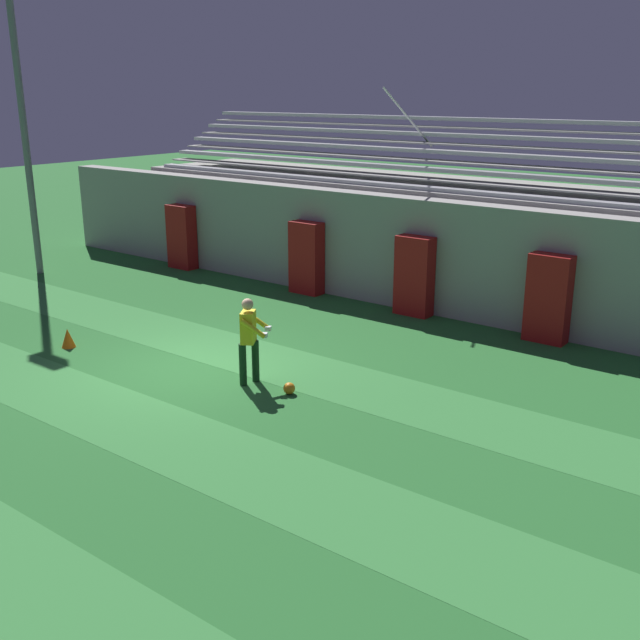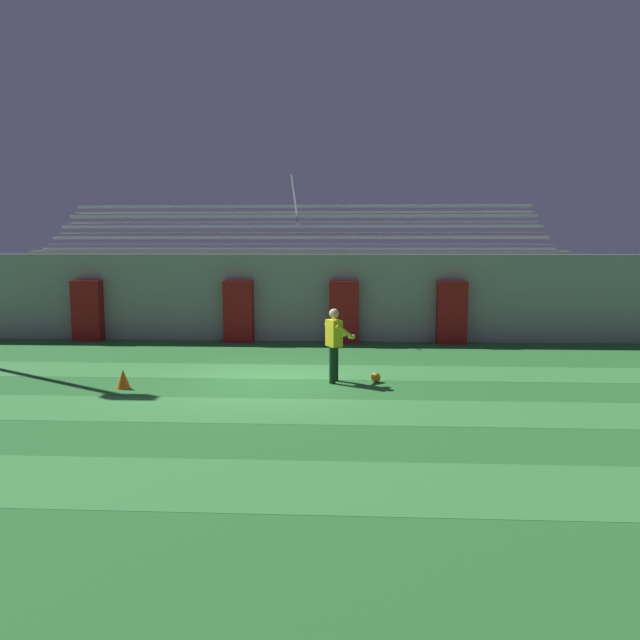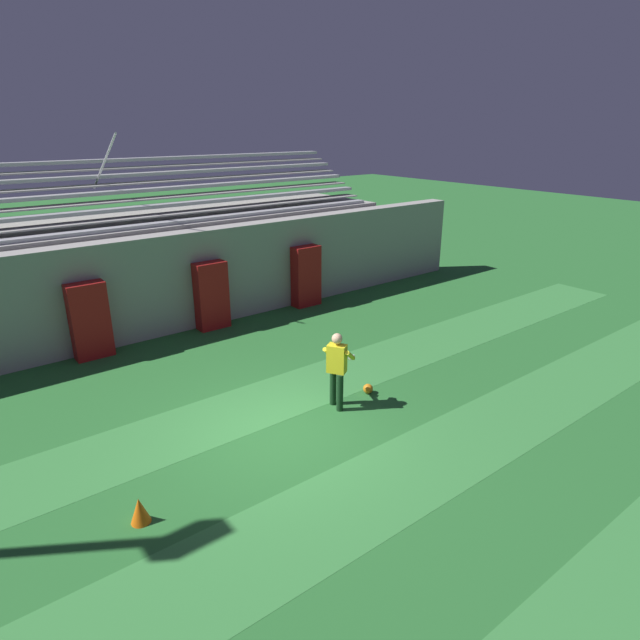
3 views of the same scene
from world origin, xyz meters
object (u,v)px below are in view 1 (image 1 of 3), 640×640
(padding_pillar_far_right, at_px, (548,299))
(goalkeeper, at_px, (249,335))
(soccer_ball, at_px, (289,388))
(padding_pillar_gate_right, at_px, (414,276))
(padding_pillar_far_left, at_px, (182,237))
(traffic_cone, at_px, (68,338))
(floodlight_pole, at_px, (17,70))
(padding_pillar_gate_left, at_px, (306,258))

(padding_pillar_far_right, xyz_separation_m, goalkeeper, (-3.51, -5.81, -0.03))
(soccer_ball, bearing_deg, padding_pillar_far_right, 65.94)
(padding_pillar_gate_right, bearing_deg, padding_pillar_far_left, 180.00)
(goalkeeper, relative_size, traffic_cone, 3.98)
(goalkeeper, distance_m, soccer_ball, 1.26)
(padding_pillar_far_right, distance_m, floodlight_pole, 15.77)
(padding_pillar_gate_right, height_order, soccer_ball, padding_pillar_gate_right)
(padding_pillar_gate_right, distance_m, goalkeeper, 5.81)
(goalkeeper, bearing_deg, floodlight_pole, 166.40)
(padding_pillar_gate_right, xyz_separation_m, goalkeeper, (-0.13, -5.81, -0.03))
(padding_pillar_far_right, bearing_deg, padding_pillar_gate_left, 180.00)
(traffic_cone, bearing_deg, padding_pillar_far_left, 118.60)
(goalkeeper, bearing_deg, padding_pillar_gate_right, 88.75)
(padding_pillar_gate_left, height_order, traffic_cone, padding_pillar_gate_left)
(soccer_ball, bearing_deg, floodlight_pole, 167.56)
(traffic_cone, bearing_deg, goalkeeper, 10.92)
(floodlight_pole, xyz_separation_m, goalkeeper, (11.15, -2.70, -4.93))
(padding_pillar_gate_left, bearing_deg, floodlight_pole, -158.52)
(padding_pillar_gate_right, distance_m, padding_pillar_far_left, 8.31)
(floodlight_pole, height_order, soccer_ball, floodlight_pole)
(soccer_ball, bearing_deg, traffic_cone, -170.57)
(padding_pillar_gate_right, relative_size, padding_pillar_far_left, 1.00)
(floodlight_pole, distance_m, soccer_ball, 13.65)
(soccer_ball, distance_m, traffic_cone, 5.55)
(padding_pillar_far_right, xyz_separation_m, floodlight_pole, (-14.66, -3.11, 4.90))
(padding_pillar_gate_right, xyz_separation_m, floodlight_pole, (-11.28, -3.11, 4.90))
(padding_pillar_far_left, relative_size, goalkeeper, 1.17)
(padding_pillar_gate_right, relative_size, padding_pillar_far_right, 1.00)
(padding_pillar_far_left, relative_size, floodlight_pole, 0.21)
(padding_pillar_far_left, height_order, padding_pillar_far_right, same)
(padding_pillar_gate_left, height_order, soccer_ball, padding_pillar_gate_left)
(padding_pillar_gate_right, bearing_deg, soccer_ball, -82.08)
(padding_pillar_gate_right, distance_m, traffic_cone, 8.19)
(soccer_ball, xyz_separation_m, traffic_cone, (-5.47, -0.91, 0.10))
(goalkeeper, xyz_separation_m, soccer_ball, (0.93, 0.03, -0.84))
(padding_pillar_far_right, bearing_deg, goalkeeper, -121.13)
(padding_pillar_far_right, bearing_deg, soccer_ball, -114.06)
(padding_pillar_gate_right, height_order, padding_pillar_far_left, same)
(padding_pillar_gate_left, height_order, goalkeeper, padding_pillar_gate_left)
(padding_pillar_far_right, relative_size, goalkeeper, 1.17)
(padding_pillar_far_left, xyz_separation_m, traffic_cone, (3.64, -6.68, -0.77))
(padding_pillar_gate_right, bearing_deg, traffic_cone, -124.93)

